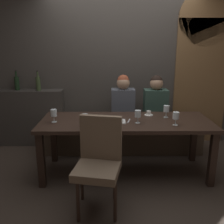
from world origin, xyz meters
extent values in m
plane|color=#382D26|center=(0.00, 0.00, 0.00)|extent=(9.00, 9.00, 0.00)
cube|color=#423D38|center=(0.00, 1.22, 1.50)|extent=(6.00, 0.12, 3.00)
cube|color=brown|center=(1.35, 1.15, 1.05)|extent=(0.90, 0.05, 2.10)
cylinder|color=brown|center=(1.35, 1.15, 2.10)|extent=(0.90, 0.05, 0.90)
cube|color=#38342F|center=(-1.55, 1.04, 0.47)|extent=(1.10, 0.28, 0.95)
cube|color=black|center=(-1.03, -0.35, 0.35)|extent=(0.08, 0.08, 0.69)
cube|color=black|center=(1.03, -0.35, 0.35)|extent=(0.08, 0.08, 0.69)
cube|color=black|center=(-1.03, 0.35, 0.35)|extent=(0.08, 0.08, 0.69)
cube|color=black|center=(1.03, 0.35, 0.35)|extent=(0.08, 0.08, 0.69)
cube|color=#302119|center=(0.00, 0.00, 0.72)|extent=(2.20, 0.84, 0.04)
cube|color=#4A3C2E|center=(0.00, 0.70, 0.17)|extent=(2.50, 0.40, 0.35)
cube|color=brown|center=(0.00, 0.70, 0.40)|extent=(2.50, 0.44, 0.10)
cylinder|color=#302119|center=(-0.52, -0.98, 0.21)|extent=(0.04, 0.04, 0.42)
cylinder|color=#302119|center=(-0.16, -0.98, 0.21)|extent=(0.04, 0.04, 0.42)
cylinder|color=#302119|center=(-0.52, -0.62, 0.21)|extent=(0.04, 0.04, 0.42)
cylinder|color=#302119|center=(-0.16, -0.62, 0.21)|extent=(0.04, 0.04, 0.42)
cube|color=brown|center=(-0.34, -0.80, 0.46)|extent=(0.51, 0.51, 0.08)
cube|color=brown|center=(-0.30, -0.61, 0.74)|extent=(0.44, 0.14, 0.48)
cube|color=#4C515B|center=(0.00, 0.71, 0.74)|extent=(0.36, 0.24, 0.57)
sphere|color=tan|center=(0.00, 0.71, 1.12)|extent=(0.20, 0.20, 0.20)
sphere|color=brown|center=(0.00, 0.72, 1.15)|extent=(0.18, 0.18, 0.18)
cube|color=#2D473D|center=(0.51, 0.69, 0.73)|extent=(0.36, 0.24, 0.57)
sphere|color=tan|center=(0.51, 0.69, 1.11)|extent=(0.20, 0.20, 0.20)
sphere|color=black|center=(0.51, 0.70, 1.15)|extent=(0.18, 0.18, 0.18)
cylinder|color=black|center=(-1.76, 1.06, 1.06)|extent=(0.08, 0.08, 0.22)
cylinder|color=black|center=(-1.76, 1.06, 1.21)|extent=(0.03, 0.03, 0.09)
cylinder|color=black|center=(-1.76, 1.06, 1.27)|extent=(0.03, 0.03, 0.02)
cylinder|color=#384728|center=(-1.39, 1.01, 1.06)|extent=(0.08, 0.08, 0.22)
cylinder|color=#384728|center=(-1.39, 1.01, 1.21)|extent=(0.03, 0.03, 0.09)
cylinder|color=black|center=(-1.39, 1.01, 1.27)|extent=(0.03, 0.03, 0.02)
cylinder|color=silver|center=(0.55, 0.13, 0.74)|extent=(0.06, 0.06, 0.00)
cylinder|color=silver|center=(0.55, 0.13, 0.78)|extent=(0.01, 0.01, 0.07)
cylinder|color=silver|center=(0.55, 0.13, 0.86)|extent=(0.08, 0.08, 0.08)
cylinder|color=maroon|center=(0.55, 0.13, 0.84)|extent=(0.07, 0.07, 0.04)
cylinder|color=silver|center=(0.14, -0.12, 0.74)|extent=(0.06, 0.06, 0.00)
cylinder|color=silver|center=(0.14, -0.12, 0.78)|extent=(0.01, 0.01, 0.07)
cylinder|color=silver|center=(0.14, -0.12, 0.86)|extent=(0.08, 0.08, 0.08)
cylinder|color=maroon|center=(0.14, -0.12, 0.83)|extent=(0.07, 0.07, 0.02)
cylinder|color=silver|center=(-0.50, -0.28, 0.74)|extent=(0.06, 0.06, 0.00)
cylinder|color=silver|center=(-0.50, -0.28, 0.78)|extent=(0.01, 0.01, 0.07)
cylinder|color=silver|center=(-0.50, -0.28, 0.86)|extent=(0.08, 0.08, 0.08)
cylinder|color=gold|center=(-0.50, -0.28, 0.84)|extent=(0.07, 0.07, 0.04)
cylinder|color=silver|center=(-0.91, -0.07, 0.74)|extent=(0.06, 0.06, 0.00)
cylinder|color=silver|center=(-0.91, -0.07, 0.78)|extent=(0.01, 0.01, 0.07)
cylinder|color=silver|center=(-0.91, -0.07, 0.86)|extent=(0.08, 0.08, 0.08)
cylinder|color=gold|center=(-0.91, -0.07, 0.84)|extent=(0.07, 0.07, 0.03)
cylinder|color=silver|center=(0.59, -0.21, 0.74)|extent=(0.06, 0.06, 0.00)
cylinder|color=silver|center=(0.59, -0.21, 0.78)|extent=(0.01, 0.01, 0.07)
cylinder|color=silver|center=(0.59, -0.21, 0.86)|extent=(0.08, 0.08, 0.08)
cylinder|color=maroon|center=(0.59, -0.21, 0.84)|extent=(0.07, 0.07, 0.04)
cylinder|color=white|center=(0.33, 0.23, 0.74)|extent=(0.12, 0.12, 0.01)
cylinder|color=white|center=(0.33, 0.23, 0.78)|extent=(0.06, 0.06, 0.06)
cylinder|color=brown|center=(0.33, 0.23, 0.80)|extent=(0.05, 0.05, 0.01)
cube|color=white|center=(-0.10, -0.07, 0.74)|extent=(0.19, 0.19, 0.01)
cube|color=#381E14|center=(-0.09, -0.07, 0.77)|extent=(0.08, 0.06, 0.04)
cube|color=silver|center=(0.04, -0.04, 0.74)|extent=(0.06, 0.17, 0.01)
camera|label=1|loc=(-0.21, -3.06, 1.69)|focal=39.70mm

